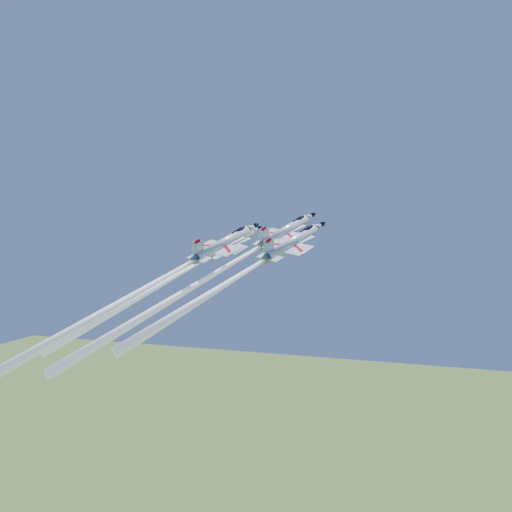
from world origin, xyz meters
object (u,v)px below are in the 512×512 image
(jet_lead, at_px, (209,277))
(jet_slot, at_px, (144,289))
(jet_right, at_px, (239,275))
(jet_left, at_px, (171,278))

(jet_lead, xyz_separation_m, jet_slot, (-6.23, -10.93, -1.02))
(jet_right, height_order, jet_slot, jet_slot)
(jet_left, height_order, jet_slot, jet_slot)
(jet_lead, distance_m, jet_slot, 12.62)
(jet_slot, bearing_deg, jet_right, 58.41)
(jet_right, relative_size, jet_slot, 0.85)
(jet_lead, relative_size, jet_left, 1.27)
(jet_left, distance_m, jet_right, 15.08)
(jet_right, distance_m, jet_slot, 14.98)
(jet_lead, relative_size, jet_right, 1.32)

